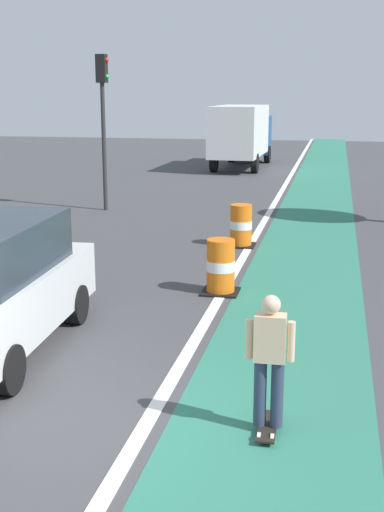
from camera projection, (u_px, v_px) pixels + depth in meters
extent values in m
plane|color=#424244|center=(63.00, 433.00, 7.96)|extent=(100.00, 100.00, 0.00)
cube|color=#2D755B|center=(310.00, 236.00, 18.88)|extent=(2.50, 80.00, 0.01)
cube|color=silver|center=(257.00, 233.00, 19.18)|extent=(0.20, 80.00, 0.01)
cube|color=black|center=(268.00, 426.00, 8.00)|extent=(0.23, 0.80, 0.02)
cylinder|color=silver|center=(272.00, 438.00, 7.74)|extent=(0.04, 0.11, 0.11)
cylinder|color=silver|center=(259.00, 437.00, 7.77)|extent=(0.04, 0.11, 0.11)
cylinder|color=silver|center=(276.00, 417.00, 8.24)|extent=(0.04, 0.11, 0.11)
cylinder|color=silver|center=(263.00, 416.00, 8.26)|extent=(0.04, 0.11, 0.11)
cylinder|color=#2D3851|center=(277.00, 394.00, 7.88)|extent=(0.15, 0.15, 0.82)
cylinder|color=#2D3851|center=(260.00, 393.00, 7.92)|extent=(0.15, 0.15, 0.82)
cube|color=beige|center=(270.00, 338.00, 7.74)|extent=(0.36, 0.23, 0.56)
cylinder|color=beige|center=(291.00, 342.00, 7.70)|extent=(0.09, 0.09, 0.48)
cylinder|color=beige|center=(249.00, 339.00, 7.79)|extent=(0.09, 0.09, 0.48)
sphere|color=beige|center=(271.00, 305.00, 7.64)|extent=(0.22, 0.22, 0.22)
cylinder|color=black|center=(75.00, 304.00, 11.69)|extent=(0.32, 0.69, 0.68)
cylinder|color=black|center=(6.00, 369.00, 8.95)|extent=(0.32, 0.69, 0.68)
cylinder|color=orange|center=(221.00, 281.00, 13.48)|extent=(0.56, 0.56, 0.42)
cylinder|color=white|center=(221.00, 265.00, 13.40)|extent=(0.57, 0.57, 0.21)
cylinder|color=orange|center=(221.00, 250.00, 13.33)|extent=(0.56, 0.56, 0.42)
cube|color=black|center=(220.00, 292.00, 13.53)|extent=(0.73, 0.73, 0.04)
cylinder|color=orange|center=(241.00, 237.00, 17.57)|extent=(0.56, 0.56, 0.42)
cylinder|color=white|center=(241.00, 225.00, 17.50)|extent=(0.57, 0.57, 0.21)
cylinder|color=orange|center=(241.00, 213.00, 17.42)|extent=(0.56, 0.56, 0.42)
cube|color=black|center=(241.00, 245.00, 17.63)|extent=(0.73, 0.73, 0.04)
cube|color=silver|center=(239.00, 131.00, 34.44)|extent=(2.42, 5.65, 2.50)
cube|color=#19478C|center=(250.00, 135.00, 38.18)|extent=(2.24, 1.95, 2.10)
cylinder|color=black|center=(231.00, 154.00, 38.47)|extent=(0.32, 0.97, 0.96)
cylinder|color=black|center=(267.00, 154.00, 38.02)|extent=(0.32, 0.97, 0.96)
cylinder|color=black|center=(214.00, 162.00, 33.70)|extent=(0.32, 0.97, 0.96)
cylinder|color=black|center=(255.00, 163.00, 33.24)|extent=(0.32, 0.97, 0.96)
cylinder|color=#2D2D2D|center=(104.00, 148.00, 22.50)|extent=(0.14, 0.14, 4.20)
cube|color=black|center=(102.00, 69.00, 21.89)|extent=(0.32, 0.32, 0.90)
sphere|color=red|center=(106.00, 60.00, 21.79)|extent=(0.16, 0.16, 0.16)
sphere|color=green|center=(107.00, 77.00, 21.92)|extent=(0.16, 0.16, 0.16)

